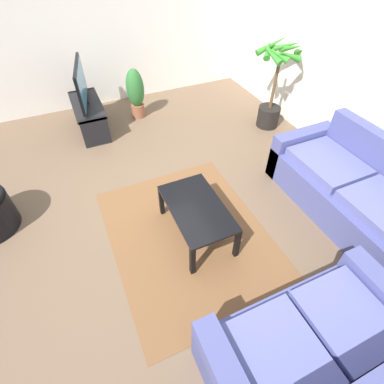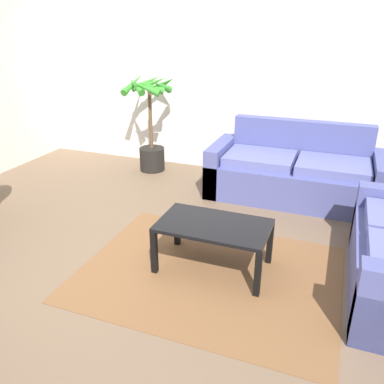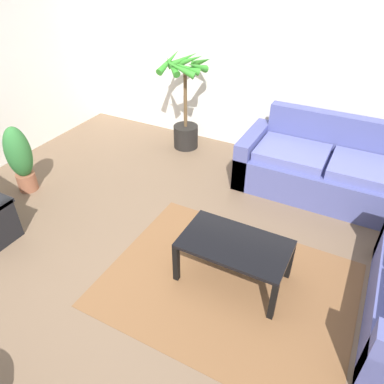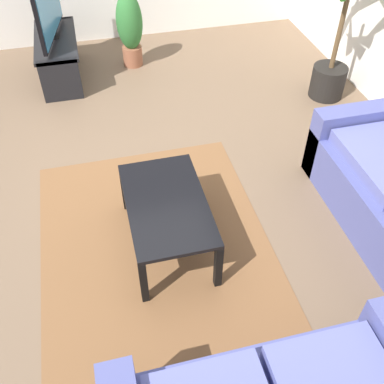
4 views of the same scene
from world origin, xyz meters
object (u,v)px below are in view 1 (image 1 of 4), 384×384
Objects in this scene: couch_main at (355,194)px; potted_plant_small at (136,92)px; tv_stand at (89,112)px; tv at (81,84)px; potted_palm at (274,90)px; couch_loveseat at (314,355)px; coffee_table at (197,211)px.

couch_main is 3.70m from potted_plant_small.
tv is (0.00, 0.00, 0.49)m from tv_stand.
potted_plant_small is (-3.30, -1.67, 0.15)m from couch_main.
tv_stand is 3.02m from potted_palm.
couch_main is 1.30× the size of couch_loveseat.
tv_stand is at bearing -111.94° from potted_palm.
tv_stand is 1.08× the size of tv.
couch_main is at bearing 76.04° from coffee_table.
tv_stand is at bearing -168.35° from couch_loveseat.
couch_main is at bearing 26.89° from potted_plant_small.
couch_main is 1.89m from coffee_table.
tv is at bearing 79.47° from tv_stand.
coffee_table is at bearing -3.27° from potted_plant_small.
potted_plant_small is at bearing -153.11° from couch_main.
coffee_table is (-1.62, -0.22, 0.08)m from couch_loveseat.
couch_main and couch_loveseat have the same top height.
couch_loveseat is 1.87× the size of potted_plant_small.
tv_stand is (-4.38, -0.90, 0.01)m from couch_loveseat.
potted_palm reaches higher than tv_stand.
coffee_table is 1.11× the size of potted_plant_small.
couch_loveseat reaches higher than coffee_table.
couch_loveseat is 1.68× the size of coffee_table.
coffee_table is at bearing -52.14° from potted_palm.
potted_palm is 1.61× the size of potted_plant_small.
potted_palm is at bearing 68.06° from tv_stand.
coffee_table is 2.68m from potted_palm.
potted_palm is at bearing 127.86° from coffee_table.
tv is at bearing -142.03° from couch_main.
tv is at bearing -111.95° from potted_palm.
couch_main is at bearing 37.97° from tv.
couch_main is 2.14m from potted_palm.
couch_loveseat is 1.57× the size of tv.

